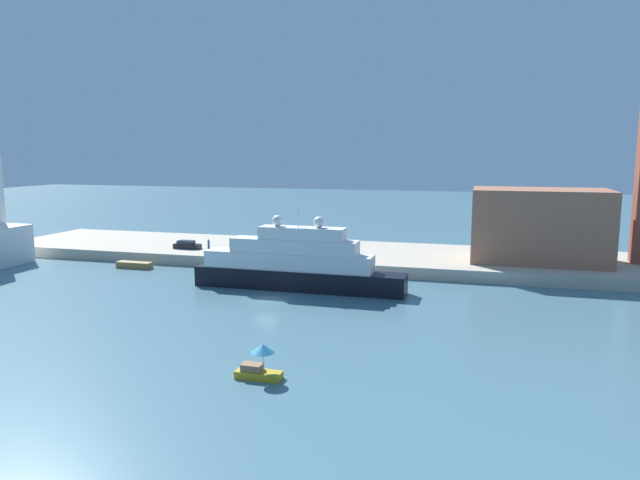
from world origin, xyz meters
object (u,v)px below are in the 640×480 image
object	(u,v)px
large_yacht	(295,264)
work_barge	(134,265)
parked_car	(187,245)
harbor_building	(539,225)
small_motorboat	(259,364)
person_figure	(209,245)
mooring_bollard	(300,257)

from	to	relation	value
large_yacht	work_barge	bearing A→B (deg)	167.18
parked_car	harbor_building	bearing A→B (deg)	4.25
small_motorboat	work_barge	bearing A→B (deg)	134.40
work_barge	harbor_building	xyz separation A→B (m)	(57.27, 13.02, 6.32)
person_figure	parked_car	bearing A→B (deg)	179.47
parked_car	person_figure	bearing A→B (deg)	-0.53
harbor_building	parked_car	size ratio (longest dim) A/B	4.23
work_barge	person_figure	world-z (taller)	person_figure
small_motorboat	harbor_building	size ratio (longest dim) A/B	0.19
parked_car	person_figure	world-z (taller)	person_figure
parked_car	person_figure	size ratio (longest dim) A/B	2.53
harbor_building	small_motorboat	bearing A→B (deg)	-116.32
large_yacht	harbor_building	bearing A→B (deg)	32.62
harbor_building	parked_car	distance (m)	53.81
small_motorboat	mooring_bollard	size ratio (longest dim) A/B	5.08
large_yacht	mooring_bollard	bearing A→B (deg)	105.10
harbor_building	mooring_bollard	size ratio (longest dim) A/B	26.28
work_barge	parked_car	world-z (taller)	parked_car
small_motorboat	harbor_building	bearing A→B (deg)	63.68
large_yacht	small_motorboat	xyz separation A→B (m)	(6.54, -28.28, -1.98)
harbor_building	mooring_bollard	distance (m)	34.35
small_motorboat	parked_car	bearing A→B (deg)	124.55
work_barge	small_motorboat	bearing A→B (deg)	-45.60
large_yacht	small_motorboat	world-z (taller)	large_yacht
large_yacht	work_barge	world-z (taller)	large_yacht
work_barge	large_yacht	bearing A→B (deg)	-12.82
large_yacht	parked_car	distance (m)	27.97
small_motorboat	person_figure	distance (m)	50.74
large_yacht	mooring_bollard	size ratio (longest dim) A/B	38.40
mooring_bollard	work_barge	bearing A→B (deg)	-168.65
work_barge	mooring_bollard	xyz separation A→B (m)	(24.24, 4.87, 1.54)
small_motorboat	mooring_bollard	xyz separation A→B (m)	(-9.52, 39.35, 0.82)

